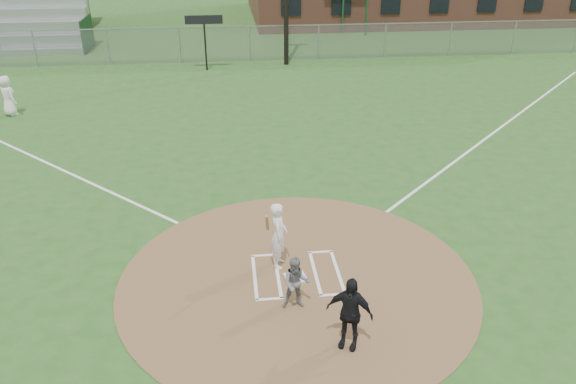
{
  "coord_description": "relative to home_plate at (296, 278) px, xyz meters",
  "views": [
    {
      "loc": [
        -1.43,
        -10.89,
        7.74
      ],
      "look_at": [
        0.0,
        2.0,
        1.3
      ],
      "focal_mm": 35.0,
      "sensor_mm": 36.0,
      "label": 1
    }
  ],
  "objects": [
    {
      "name": "scoreboard_sign",
      "position": [
        -2.46,
        20.21,
        2.35
      ],
      "size": [
        2.0,
        0.1,
        2.93
      ],
      "color": "black",
      "rests_on": "ground"
    },
    {
      "name": "batter_at_plate",
      "position": [
        -0.34,
        0.6,
        0.83
      ],
      "size": [
        0.62,
        1.04,
        1.78
      ],
      "color": "white",
      "rests_on": "dirt_circle"
    },
    {
      "name": "outfield_fence",
      "position": [
        0.04,
        22.01,
        0.98
      ],
      "size": [
        56.08,
        0.08,
        2.03
      ],
      "color": "slate",
      "rests_on": "ground"
    },
    {
      "name": "catcher",
      "position": [
        -0.13,
        -1.05,
        0.6
      ],
      "size": [
        0.63,
        0.5,
        1.23
      ],
      "primitive_type": "imported",
      "rotation": [
        0.0,
        0.0,
        -0.07
      ],
      "color": "slate",
      "rests_on": "dirt_circle"
    },
    {
      "name": "batters_boxes",
      "position": [
        0.04,
        0.16,
        -0.01
      ],
      "size": [
        2.08,
        1.88,
        0.01
      ],
      "color": "white",
      "rests_on": "dirt_circle"
    },
    {
      "name": "umpire",
      "position": [
        0.75,
        -2.38,
        0.78
      ],
      "size": [
        1.01,
        0.76,
        1.59
      ],
      "primitive_type": "imported",
      "rotation": [
        0.0,
        0.0,
        -0.46
      ],
      "color": "black",
      "rests_on": "dirt_circle"
    },
    {
      "name": "foul_line_first",
      "position": [
        9.04,
        9.01,
        -0.03
      ],
      "size": [
        17.04,
        17.04,
        0.01
      ],
      "primitive_type": "cube",
      "rotation": [
        0.0,
        0.0,
        -0.79
      ],
      "color": "white",
      "rests_on": "ground"
    },
    {
      "name": "foul_line_third",
      "position": [
        -8.96,
        9.01,
        -0.03
      ],
      "size": [
        17.04,
        17.04,
        0.01
      ],
      "primitive_type": "cube",
      "rotation": [
        0.0,
        0.0,
        0.79
      ],
      "color": "white",
      "rests_on": "ground"
    },
    {
      "name": "ground",
      "position": [
        0.04,
        0.01,
        -0.04
      ],
      "size": [
        140.0,
        140.0,
        0.0
      ],
      "primitive_type": "plane",
      "color": "#25511C",
      "rests_on": "ground"
    },
    {
      "name": "ondeck_player",
      "position": [
        -10.64,
        13.3,
        0.82
      ],
      "size": [
        0.98,
        0.97,
        1.71
      ],
      "primitive_type": "imported",
      "rotation": [
        0.0,
        0.0,
        2.38
      ],
      "color": "white",
      "rests_on": "ground"
    },
    {
      "name": "home_plate",
      "position": [
        0.0,
        0.0,
        0.0
      ],
      "size": [
        0.58,
        0.58,
        0.03
      ],
      "primitive_type": "cube",
      "rotation": [
        0.0,
        0.0,
        0.2
      ],
      "color": "silver",
      "rests_on": "dirt_circle"
    },
    {
      "name": "dirt_circle",
      "position": [
        0.04,
        0.01,
        -0.03
      ],
      "size": [
        8.4,
        8.4,
        0.02
      ],
      "primitive_type": "cylinder",
      "color": "brown",
      "rests_on": "ground"
    },
    {
      "name": "bleachers",
      "position": [
        -12.96,
        26.21,
        1.55
      ],
      "size": [
        6.08,
        3.2,
        3.2
      ],
      "color": "#B7BABF",
      "rests_on": "ground"
    }
  ]
}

